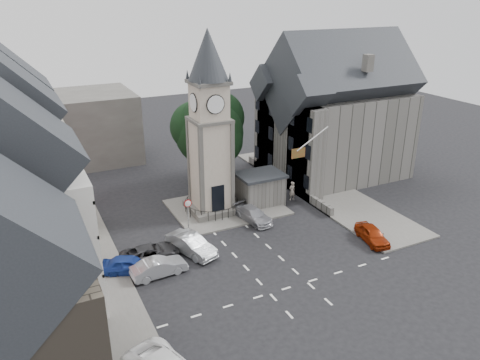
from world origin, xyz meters
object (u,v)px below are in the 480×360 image
stone_shelter (260,189)px  car_west_blue (129,265)px  pedestrian (292,191)px  clock_tower (210,126)px  car_east_red (372,234)px

stone_shelter → car_west_blue: (-14.12, -6.31, -0.89)m
stone_shelter → pedestrian: stone_shelter is taller
clock_tower → car_east_red: clock_tower is taller
car_east_red → pedestrian: bearing=109.1°
stone_shelter → car_west_blue: bearing=-155.9°
stone_shelter → car_west_blue: stone_shelter is taller
stone_shelter → pedestrian: 3.32m
car_east_red → pedestrian: pedestrian is taller
stone_shelter → car_west_blue: 15.49m
clock_tower → pedestrian: size_ratio=8.50×
clock_tower → pedestrian: bearing=-8.0°
pedestrian → car_east_red: bearing=95.2°
clock_tower → car_east_red: size_ratio=4.28×
stone_shelter → car_east_red: bearing=-66.2°
car_west_blue → car_east_red: car_west_blue is taller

